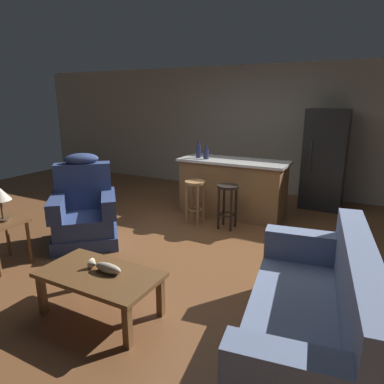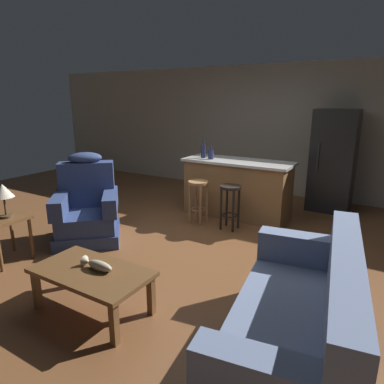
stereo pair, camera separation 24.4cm
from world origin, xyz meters
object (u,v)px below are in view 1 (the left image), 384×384
(fish_figurine, at_px, (105,268))
(bar_stool_right, at_px, (228,199))
(couch, at_px, (314,320))
(kitchen_island, at_px, (233,188))
(recliner_near_lamp, at_px, (85,212))
(bar_stool_left, at_px, (195,194))
(refrigerator, at_px, (325,159))
(table_lamp, at_px, (0,195))
(bottle_tall_green, at_px, (198,151))
(bottle_short_amber, at_px, (206,154))
(coffee_table, at_px, (100,278))
(end_table, at_px, (0,229))

(fish_figurine, xyz_separation_m, bar_stool_right, (0.15, 2.53, 0.01))
(couch, relative_size, kitchen_island, 1.11)
(recliner_near_lamp, xyz_separation_m, kitchen_island, (1.40, 1.99, 0.06))
(bar_stool_left, xyz_separation_m, refrigerator, (1.66, 1.83, 0.41))
(table_lamp, height_order, bar_stool_right, table_lamp)
(table_lamp, relative_size, bar_stool_left, 0.60)
(refrigerator, xyz_separation_m, bottle_tall_green, (-1.89, -1.28, 0.19))
(couch, bearing_deg, table_lamp, -6.84)
(refrigerator, bearing_deg, fish_figurine, -106.14)
(kitchen_island, bearing_deg, bar_stool_right, -75.25)
(bar_stool_right, bearing_deg, recliner_near_lamp, -139.01)
(bottle_short_amber, bearing_deg, couch, -51.25)
(bar_stool_right, bearing_deg, table_lamp, -127.98)
(recliner_near_lamp, relative_size, bar_stool_right, 1.76)
(kitchen_island, bearing_deg, coffee_table, -90.43)
(table_lamp, height_order, bottle_tall_green, bottle_tall_green)
(refrigerator, relative_size, bottle_short_amber, 8.15)
(kitchen_island, xyz_separation_m, bar_stool_left, (-0.39, -0.63, -0.01))
(coffee_table, bearing_deg, couch, 9.76)
(end_table, distance_m, bottle_short_amber, 3.20)
(couch, bearing_deg, refrigerator, -91.33)
(fish_figurine, height_order, refrigerator, refrigerator)
(coffee_table, relative_size, kitchen_island, 0.61)
(recliner_near_lamp, xyz_separation_m, bottle_tall_green, (0.79, 1.91, 0.65))
(fish_figurine, bearing_deg, table_lamp, 173.84)
(kitchen_island, bearing_deg, refrigerator, 43.25)
(bar_stool_right, bearing_deg, refrigerator, 58.76)
(recliner_near_lamp, bearing_deg, coffee_table, 6.91)
(bar_stool_right, bearing_deg, coffee_table, -94.23)
(kitchen_island, distance_m, bar_stool_right, 0.65)
(end_table, xyz_separation_m, bottle_tall_green, (1.10, 2.93, 0.61))
(coffee_table, height_order, fish_figurine, fish_figurine)
(coffee_table, distance_m, bottle_short_amber, 3.18)
(fish_figurine, xyz_separation_m, bottle_short_amber, (-0.46, 3.04, 0.57))
(recliner_near_lamp, bearing_deg, bottle_short_amber, 111.20)
(table_lamp, relative_size, refrigerator, 0.23)
(recliner_near_lamp, distance_m, table_lamp, 1.12)
(table_lamp, bearing_deg, refrigerator, 54.84)
(coffee_table, distance_m, table_lamp, 1.73)
(end_table, relative_size, refrigerator, 0.32)
(bottle_tall_green, bearing_deg, fish_figurine, -78.53)
(bar_stool_left, relative_size, refrigerator, 0.39)
(fish_figurine, bearing_deg, kitchen_island, 90.27)
(bottle_short_amber, bearing_deg, coffee_table, -82.26)
(recliner_near_lamp, distance_m, bottle_tall_green, 2.16)
(fish_figurine, distance_m, table_lamp, 1.74)
(end_table, distance_m, bottle_tall_green, 3.18)
(fish_figurine, height_order, table_lamp, table_lamp)
(coffee_table, bearing_deg, end_table, 173.49)
(fish_figurine, distance_m, bottle_short_amber, 3.12)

